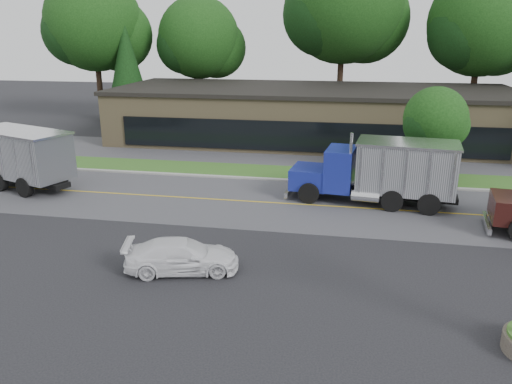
% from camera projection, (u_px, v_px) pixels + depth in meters
% --- Properties ---
extents(ground, '(140.00, 140.00, 0.00)m').
position_uv_depth(ground, '(203.00, 280.00, 18.20)').
color(ground, '#2C2C31').
rests_on(ground, ground).
extents(road, '(60.00, 8.00, 0.02)m').
position_uv_depth(road, '(250.00, 202.00, 26.63)').
color(road, slate).
rests_on(road, ground).
extents(center_line, '(60.00, 0.12, 0.01)m').
position_uv_depth(center_line, '(250.00, 202.00, 26.63)').
color(center_line, gold).
rests_on(center_line, ground).
extents(curb, '(60.00, 0.30, 0.12)m').
position_uv_depth(curb, '(263.00, 180.00, 30.57)').
color(curb, '#9E9E99').
rests_on(curb, ground).
extents(grass_verge, '(60.00, 3.40, 0.03)m').
position_uv_depth(grass_verge, '(268.00, 172.00, 32.25)').
color(grass_verge, '#3F6623').
rests_on(grass_verge, ground).
extents(far_parking, '(60.00, 7.00, 0.02)m').
position_uv_depth(far_parking, '(278.00, 154.00, 36.94)').
color(far_parking, slate).
rests_on(far_parking, ground).
extents(strip_mall, '(32.00, 12.00, 4.00)m').
position_uv_depth(strip_mall, '(312.00, 116.00, 41.60)').
color(strip_mall, '#95815B').
rests_on(strip_mall, ground).
extents(tree_far_a, '(9.99, 9.40, 14.25)m').
position_uv_depth(tree_far_a, '(96.00, 27.00, 48.90)').
color(tree_far_a, '#382619').
rests_on(tree_far_a, ground).
extents(tree_far_b, '(8.50, 8.00, 12.12)m').
position_uv_depth(tree_far_b, '(200.00, 42.00, 49.47)').
color(tree_far_b, '#382619').
rests_on(tree_far_b, ground).
extents(tree_far_c, '(11.74, 11.05, 16.74)m').
position_uv_depth(tree_far_c, '(345.00, 9.00, 46.20)').
color(tree_far_c, '#382619').
rests_on(tree_far_c, ground).
extents(tree_far_d, '(9.86, 9.28, 14.06)m').
position_uv_depth(tree_far_d, '(483.00, 28.00, 43.71)').
color(tree_far_d, '#382619').
rests_on(tree_far_d, ground).
extents(evergreen_left, '(4.36, 4.36, 9.91)m').
position_uv_depth(evergreen_left, '(127.00, 67.00, 47.38)').
color(evergreen_left, '#382619').
rests_on(evergreen_left, ground).
extents(tree_verge, '(3.96, 3.73, 5.66)m').
position_uv_depth(tree_verge, '(436.00, 122.00, 29.48)').
color(tree_verge, '#382619').
rests_on(tree_verge, ground).
extents(dump_truck_red, '(10.61, 5.85, 3.36)m').
position_uv_depth(dump_truck_red, '(7.00, 154.00, 29.18)').
color(dump_truck_red, black).
rests_on(dump_truck_red, ground).
extents(dump_truck_blue, '(8.69, 3.57, 3.36)m').
position_uv_depth(dump_truck_blue, '(382.00, 170.00, 25.87)').
color(dump_truck_blue, black).
rests_on(dump_truck_blue, ground).
extents(rally_car, '(4.55, 2.69, 1.24)m').
position_uv_depth(rally_car, '(182.00, 256.00, 18.75)').
color(rally_car, white).
rests_on(rally_car, ground).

